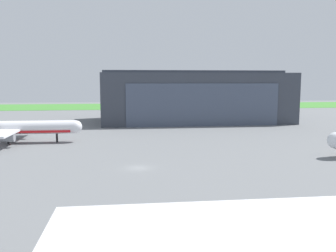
% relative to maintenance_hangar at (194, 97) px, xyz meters
% --- Properties ---
extents(ground_plane, '(440.00, 440.00, 0.00)m').
position_rel_maintenance_hangar_xyz_m(ground_plane, '(-26.51, -80.03, -10.08)').
color(ground_plane, slate).
extents(grass_field_strip, '(440.00, 56.00, 0.08)m').
position_rel_maintenance_hangar_xyz_m(grass_field_strip, '(-26.51, 90.08, -10.04)').
color(grass_field_strip, '#408232').
rests_on(grass_field_strip, ground_plane).
extents(maintenance_hangar, '(75.29, 36.86, 21.08)m').
position_rel_maintenance_hangar_xyz_m(maintenance_hangar, '(0.00, 0.00, 0.00)').
color(maintenance_hangar, '#383D47').
rests_on(maintenance_hangar, ground_plane).
extents(airliner_far_right, '(35.60, 30.29, 12.28)m').
position_rel_maintenance_hangar_xyz_m(airliner_far_right, '(-58.70, -47.66, -5.98)').
color(airliner_far_right, silver).
rests_on(airliner_far_right, ground_plane).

